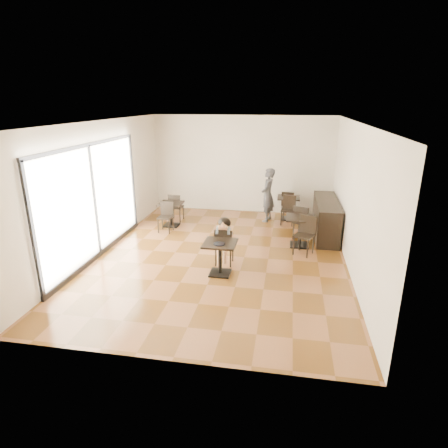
% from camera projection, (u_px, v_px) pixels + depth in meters
% --- Properties ---
extents(floor, '(6.00, 8.00, 0.01)m').
position_uv_depth(floor, '(221.00, 255.00, 9.26)').
color(floor, brown).
rests_on(floor, ground).
extents(ceiling, '(6.00, 8.00, 0.01)m').
position_uv_depth(ceiling, '(220.00, 122.00, 8.24)').
color(ceiling, white).
rests_on(ceiling, floor).
extents(wall_back, '(6.00, 0.01, 3.20)m').
position_uv_depth(wall_back, '(242.00, 165.00, 12.49)').
color(wall_back, silver).
rests_on(wall_back, floor).
extents(wall_front, '(6.00, 0.01, 3.20)m').
position_uv_depth(wall_front, '(167.00, 262.00, 5.01)').
color(wall_front, silver).
rests_on(wall_front, floor).
extents(wall_left, '(0.01, 8.00, 3.20)m').
position_uv_depth(wall_left, '(101.00, 188.00, 9.24)').
color(wall_left, silver).
rests_on(wall_left, floor).
extents(wall_right, '(0.01, 8.00, 3.20)m').
position_uv_depth(wall_right, '(354.00, 198.00, 8.26)').
color(wall_right, silver).
rests_on(wall_right, floor).
extents(storefront_window, '(0.04, 4.50, 2.60)m').
position_uv_depth(storefront_window, '(93.00, 201.00, 8.83)').
color(storefront_window, white).
rests_on(storefront_window, floor).
extents(child_table, '(0.71, 0.71, 0.75)m').
position_uv_depth(child_table, '(220.00, 258.00, 8.17)').
color(child_table, black).
rests_on(child_table, floor).
extents(child_chair, '(0.40, 0.40, 0.90)m').
position_uv_depth(child_chair, '(224.00, 246.00, 8.66)').
color(child_chair, black).
rests_on(child_chair, floor).
extents(child, '(0.40, 0.56, 1.13)m').
position_uv_depth(child, '(224.00, 241.00, 8.62)').
color(child, slate).
rests_on(child, child_chair).
extents(plate, '(0.25, 0.25, 0.02)m').
position_uv_depth(plate, '(219.00, 244.00, 7.96)').
color(plate, black).
rests_on(plate, child_table).
extents(pizza_slice, '(0.26, 0.20, 0.06)m').
position_uv_depth(pizza_slice, '(223.00, 227.00, 8.31)').
color(pizza_slice, tan).
rests_on(pizza_slice, child).
extents(adult_patron, '(0.50, 0.67, 1.68)m').
position_uv_depth(adult_patron, '(268.00, 195.00, 11.65)').
color(adult_patron, '#3E3E44').
rests_on(adult_patron, floor).
extents(cafe_table_mid, '(1.00, 1.00, 0.80)m').
position_uv_depth(cafe_table_mid, '(300.00, 232.00, 9.75)').
color(cafe_table_mid, black).
rests_on(cafe_table_mid, floor).
extents(cafe_table_left, '(0.71, 0.71, 0.72)m').
position_uv_depth(cafe_table_left, '(171.00, 214.00, 11.34)').
color(cafe_table_left, black).
rests_on(cafe_table_left, floor).
extents(cafe_table_back, '(0.80, 0.80, 0.73)m').
position_uv_depth(cafe_table_back, '(288.00, 208.00, 11.97)').
color(cafe_table_back, black).
rests_on(cafe_table_back, floor).
extents(chair_mid_a, '(0.57, 0.57, 0.96)m').
position_uv_depth(chair_mid_a, '(303.00, 222.00, 10.23)').
color(chair_mid_a, black).
rests_on(chair_mid_a, floor).
extents(chair_mid_b, '(0.57, 0.57, 0.96)m').
position_uv_depth(chair_mid_b, '(304.00, 236.00, 9.20)').
color(chair_mid_b, black).
rests_on(chair_mid_b, floor).
extents(chair_left_a, '(0.41, 0.41, 0.87)m').
position_uv_depth(chair_left_a, '(176.00, 207.00, 11.83)').
color(chair_left_a, black).
rests_on(chair_left_a, floor).
extents(chair_left_b, '(0.41, 0.41, 0.87)m').
position_uv_depth(chair_left_b, '(165.00, 217.00, 10.80)').
color(chair_left_b, black).
rests_on(chair_left_b, floor).
extents(chair_back_a, '(0.46, 0.46, 0.88)m').
position_uv_depth(chair_back_a, '(288.00, 204.00, 12.13)').
color(chair_back_a, black).
rests_on(chair_back_a, floor).
extents(chair_back_b, '(0.46, 0.46, 0.88)m').
position_uv_depth(chair_back_b, '(288.00, 211.00, 11.43)').
color(chair_back_b, black).
rests_on(chair_back_b, floor).
extents(service_counter, '(0.60, 2.40, 1.00)m').
position_uv_depth(service_counter, '(326.00, 218.00, 10.53)').
color(service_counter, black).
rests_on(service_counter, floor).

